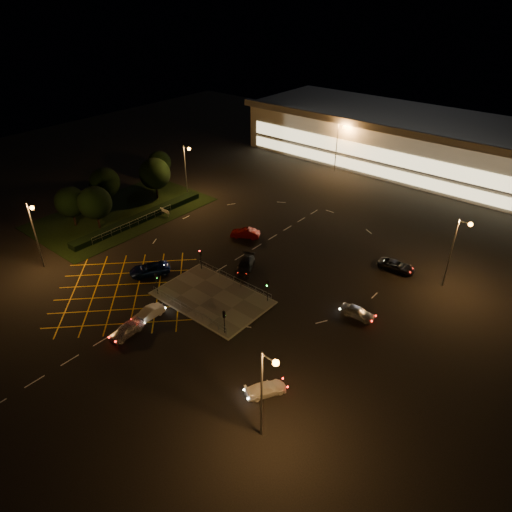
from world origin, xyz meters
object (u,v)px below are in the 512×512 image
Objects in this scene: car_approach_white at (266,389)px; car_circ_red at (245,233)px; car_queue_white at (148,314)px; car_far_dkgrey at (245,265)px; car_left_blue at (150,269)px; car_right_silver at (358,312)px; signal_nw at (201,255)px; signal_se at (224,318)px; signal_sw at (156,280)px; car_east_grey at (396,266)px; car_near_silver at (127,329)px; signal_ne at (268,287)px.

car_circ_red is at bearing -15.38° from car_approach_white.
car_queue_white is 15.89m from car_far_dkgrey.
car_right_silver is at bearing 51.52° from car_left_blue.
signal_nw is at bearing 97.01° from car_right_silver.
car_queue_white reaches higher than car_approach_white.
car_left_blue reaches higher than car_circ_red.
signal_se reaches higher than car_circ_red.
signal_sw is 33.37m from car_east_grey.
signal_nw is 22.93m from car_right_silver.
car_left_blue is 1.08× the size of car_far_dkgrey.
car_approach_white is at bearing 172.51° from car_east_grey.
car_right_silver is at bearing -129.44° from signal_se.
signal_se is at bearing -180.00° from signal_sw.
car_approach_white is (26.03, -6.54, -0.16)m from car_left_blue.
car_far_dkgrey is 1.24× the size of car_right_silver.
car_approach_white is (22.65, -23.09, -0.15)m from car_circ_red.
car_right_silver is (22.39, 4.65, -1.66)m from signal_nw.
car_left_blue is at bearing 126.32° from car_near_silver.
car_circ_red is (-1.35, 19.11, -1.61)m from signal_sw.
car_queue_white is 0.99× the size of car_right_silver.
signal_nw is at bearing -33.65° from signal_se.
car_right_silver is (19.49, 16.48, 0.03)m from car_queue_white.
signal_sw is 0.77× the size of car_queue_white.
car_circ_red is at bearing 97.27° from car_near_silver.
signal_se is 0.56× the size of car_left_blue.
signal_se and signal_ne have the same top height.
car_far_dkgrey is at bearing -13.93° from car_approach_white.
car_queue_white is 9.97m from car_left_blue.
signal_nw is 0.56× the size of car_left_blue.
car_far_dkgrey reaches higher than car_east_grey.
car_queue_white is at bearing 22.95° from signal_se.
car_near_silver is at bearing -19.72° from car_left_blue.
car_near_silver is at bearing -122.50° from car_far_dkgrey.
signal_se is 14.41m from signal_nw.
signal_sw is 1.00× the size of signal_se.
car_right_silver is (10.39, 4.65, -1.66)m from signal_ne.
car_far_dkgrey is at bearing 82.62° from car_near_silver.
car_right_silver is at bearing -25.57° from car_far_dkgrey.
signal_ne is at bearing 109.38° from car_right_silver.
signal_sw reaches higher than car_far_dkgrey.
signal_sw is 5.61m from car_left_blue.
signal_se is 0.62× the size of car_east_grey.
signal_nw is at bearing 180.00° from signal_ne.
signal_se is 10.27m from car_approach_white.
car_far_dkgrey is at bearing -112.38° from signal_sw.
signal_nw is 6.49m from car_far_dkgrey.
signal_se is 16.44m from car_right_silver.
car_circ_red is at bearing 102.96° from car_queue_white.
car_far_dkgrey is at bearing 38.67° from signal_nw.
car_left_blue is at bearing 16.06° from car_approach_white.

